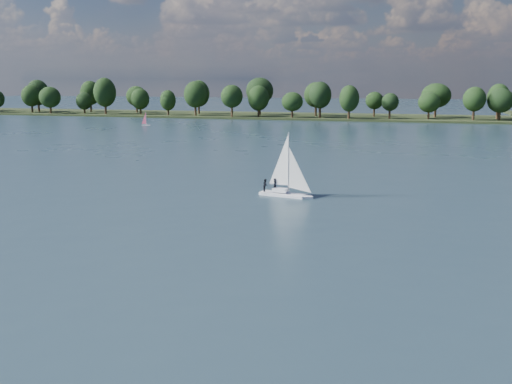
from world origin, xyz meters
TOP-DOWN VIEW (x-y plane):
  - ground at (0.00, 100.00)m, footprint 700.00×700.00m
  - far_shore at (0.00, 212.00)m, footprint 660.00×40.00m
  - sailboat at (-9.23, 50.79)m, footprint 7.17×3.35m
  - dinghy_pink at (-79.62, 155.85)m, footprint 3.16×1.59m
  - treeline at (-7.77, 207.56)m, footprint 563.19×73.49m

SIDE VIEW (x-z plane):
  - ground at x=0.00m, z-range 0.00..0.00m
  - far_shore at x=0.00m, z-range -0.75..0.75m
  - dinghy_pink at x=-79.62m, z-range -1.28..3.57m
  - sailboat at x=-9.23m, z-range -2.01..7.09m
  - treeline at x=-7.77m, z-range -1.12..17.34m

